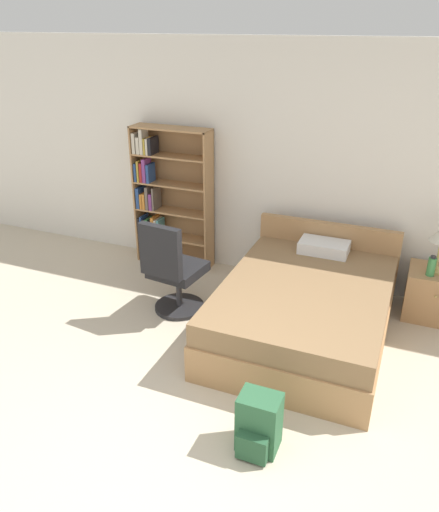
{
  "coord_description": "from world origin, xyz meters",
  "views": [
    {
      "loc": [
        1.16,
        -1.93,
        2.73
      ],
      "look_at": [
        -0.45,
        1.98,
        0.72
      ],
      "focal_mm": 35.0,
      "sensor_mm": 36.0,
      "label": 1
    }
  ],
  "objects": [
    {
      "name": "bed",
      "position": [
        0.38,
        2.1,
        0.29
      ],
      "size": [
        1.49,
        2.03,
        0.8
      ],
      "color": "#AD7F51",
      "rests_on": "ground_plane"
    },
    {
      "name": "wall_back",
      "position": [
        0.0,
        3.23,
        1.3
      ],
      "size": [
        9.0,
        0.06,
        2.6
      ],
      "color": "white",
      "rests_on": "ground_plane"
    },
    {
      "name": "water_bottle",
      "position": [
        1.42,
        2.78,
        0.6
      ],
      "size": [
        0.08,
        0.08,
        0.21
      ],
      "color": "#3F8C4C",
      "rests_on": "nightstand"
    },
    {
      "name": "backpack_green",
      "position": [
        0.42,
        0.58,
        0.21
      ],
      "size": [
        0.29,
        0.29,
        0.44
      ],
      "color": "#2D603D",
      "rests_on": "ground_plane"
    },
    {
      "name": "office_chair",
      "position": [
        -0.94,
        1.96,
        0.47
      ],
      "size": [
        0.53,
        0.61,
        1.03
      ],
      "color": "#232326",
      "rests_on": "ground_plane"
    },
    {
      "name": "bookshelf",
      "position": [
        -1.59,
        3.04,
        0.81
      ],
      "size": [
        0.94,
        0.27,
        1.66
      ],
      "color": "#AD7F51",
      "rests_on": "ground_plane"
    },
    {
      "name": "nightstand",
      "position": [
        1.5,
        2.9,
        0.25
      ],
      "size": [
        0.55,
        0.49,
        0.5
      ],
      "color": "#AD7F51",
      "rests_on": "ground_plane"
    },
    {
      "name": "ground_plane",
      "position": [
        0.0,
        0.0,
        0.0
      ],
      "size": [
        14.0,
        14.0,
        0.0
      ],
      "primitive_type": "plane",
      "color": "beige"
    }
  ]
}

